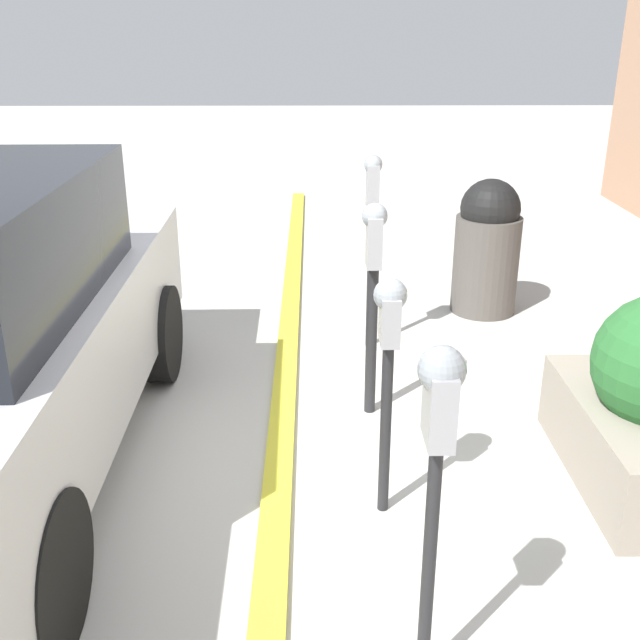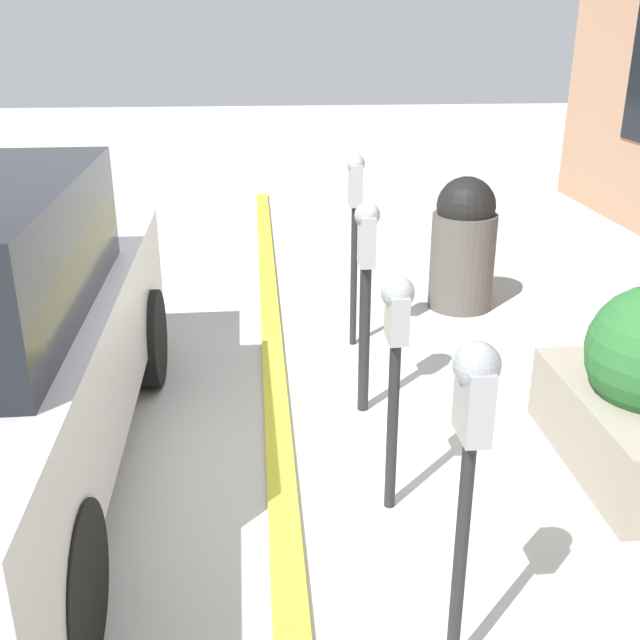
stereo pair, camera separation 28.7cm
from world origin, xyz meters
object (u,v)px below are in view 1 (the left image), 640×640
object	(u,v)px
parking_meter_second	(389,342)
parking_meter_middle	(373,272)
parking_meter_fourth	(372,209)
parking_meter_nearest	(438,434)
trash_bin	(487,247)

from	to	relation	value
parking_meter_second	parking_meter_middle	distance (m)	1.07
parking_meter_second	parking_meter_fourth	xyz separation A→B (m)	(2.15, -0.08, 0.14)
parking_meter_fourth	parking_meter_nearest	bearing A→B (deg)	179.56
parking_meter_nearest	parking_meter_second	distance (m)	1.11
parking_meter_second	parking_meter_fourth	world-z (taller)	parking_meter_fourth
parking_meter_fourth	parking_meter_middle	bearing A→B (deg)	176.22
parking_meter_nearest	trash_bin	xyz separation A→B (m)	(4.00, -1.09, -0.51)
parking_meter_nearest	parking_meter_fourth	size ratio (longest dim) A/B	0.95
parking_meter_nearest	parking_meter_middle	bearing A→B (deg)	1.22
parking_meter_middle	trash_bin	world-z (taller)	parking_meter_middle
parking_meter_second	parking_meter_middle	xyz separation A→B (m)	(1.07, -0.01, 0.00)
parking_meter_fourth	trash_bin	bearing A→B (deg)	-54.52
parking_meter_middle	parking_meter_fourth	xyz separation A→B (m)	(1.08, -0.07, 0.14)
parking_meter_nearest	parking_meter_second	bearing A→B (deg)	2.82
parking_meter_fourth	parking_meter_second	bearing A→B (deg)	177.89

